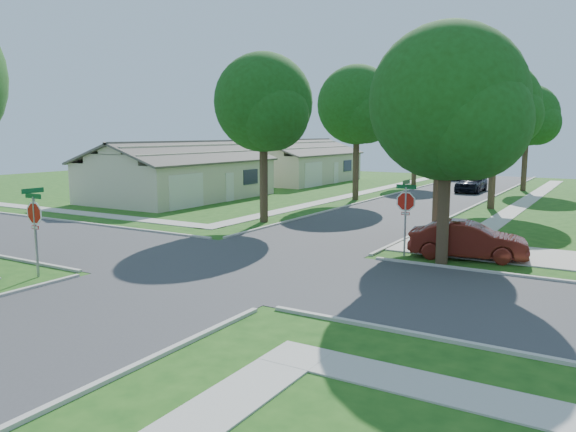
# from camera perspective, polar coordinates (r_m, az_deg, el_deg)

# --- Properties ---
(ground) EXTENTS (100.00, 100.00, 0.00)m
(ground) POSITION_cam_1_polar(r_m,az_deg,el_deg) (20.50, -5.34, -5.04)
(ground) COLOR #1A4813
(ground) RESTS_ON ground
(road_ns) EXTENTS (7.00, 100.00, 0.02)m
(road_ns) POSITION_cam_1_polar(r_m,az_deg,el_deg) (20.50, -5.34, -5.03)
(road_ns) COLOR #333335
(road_ns) RESTS_ON ground
(sidewalk_ne) EXTENTS (1.20, 40.00, 0.04)m
(sidewalk_ne) POSITION_cam_1_polar(r_m,az_deg,el_deg) (42.70, 23.04, 1.36)
(sidewalk_ne) COLOR #9E9B91
(sidewalk_ne) RESTS_ON ground
(sidewalk_nw) EXTENTS (1.20, 40.00, 0.04)m
(sidewalk_nw) POSITION_cam_1_polar(r_m,az_deg,el_deg) (45.96, 7.81, 2.40)
(sidewalk_nw) COLOR #9E9B91
(sidewalk_nw) RESTS_ON ground
(driveway) EXTENTS (8.80, 3.60, 0.05)m
(driveway) POSITION_cam_1_polar(r_m,az_deg,el_deg) (23.95, 20.89, -3.55)
(driveway) COLOR #9E9B91
(driveway) RESTS_ON ground
(stop_sign_sw) EXTENTS (1.05, 0.80, 2.98)m
(stop_sign_sw) POSITION_cam_1_polar(r_m,az_deg,el_deg) (20.25, -24.35, -0.08)
(stop_sign_sw) COLOR gray
(stop_sign_sw) RESTS_ON ground
(stop_sign_ne) EXTENTS (1.05, 0.80, 2.98)m
(stop_sign_ne) POSITION_cam_1_polar(r_m,az_deg,el_deg) (22.11, 11.87, 1.15)
(stop_sign_ne) COLOR gray
(stop_sign_ne) RESTS_ON ground
(tree_e_near) EXTENTS (4.97, 4.80, 8.28)m
(tree_e_near) POSITION_cam_1_polar(r_m,az_deg,el_deg) (26.05, 15.39, 10.06)
(tree_e_near) COLOR #38281C
(tree_e_near) RESTS_ON ground
(tree_e_mid) EXTENTS (5.59, 5.40, 9.21)m
(tree_e_mid) POSITION_cam_1_polar(r_m,az_deg,el_deg) (37.76, 20.45, 10.15)
(tree_e_mid) COLOR #38281C
(tree_e_mid) RESTS_ON ground
(tree_e_far) EXTENTS (5.17, 5.00, 8.72)m
(tree_e_far) POSITION_cam_1_polar(r_m,az_deg,el_deg) (50.57, 23.20, 9.11)
(tree_e_far) COLOR #38281C
(tree_e_far) RESTS_ON ground
(tree_w_near) EXTENTS (5.38, 5.20, 8.97)m
(tree_w_near) POSITION_cam_1_polar(r_m,az_deg,el_deg) (30.02, -2.43, 10.99)
(tree_w_near) COLOR #38281C
(tree_w_near) RESTS_ON ground
(tree_w_mid) EXTENTS (5.80, 5.60, 9.56)m
(tree_w_mid) POSITION_cam_1_polar(r_m,az_deg,el_deg) (40.59, 7.10, 10.78)
(tree_w_mid) COLOR #38281C
(tree_w_mid) RESTS_ON ground
(tree_w_far) EXTENTS (4.76, 4.60, 8.04)m
(tree_w_far) POSITION_cam_1_polar(r_m,az_deg,el_deg) (52.71, 12.88, 9.00)
(tree_w_far) COLOR #38281C
(tree_w_far) RESTS_ON ground
(tree_ne_corner) EXTENTS (5.80, 5.60, 8.66)m
(tree_ne_corner) POSITION_cam_1_polar(r_m,az_deg,el_deg) (21.00, 16.07, 10.37)
(tree_ne_corner) COLOR #38281C
(tree_ne_corner) RESTS_ON ground
(house_nw_near) EXTENTS (8.42, 13.60, 4.23)m
(house_nw_near) POSITION_cam_1_polar(r_m,az_deg,el_deg) (41.82, -10.91, 3.80)
(house_nw_near) COLOR beige
(house_nw_near) RESTS_ON ground
(house_nw_far) EXTENTS (8.42, 13.60, 4.23)m
(house_nw_far) POSITION_cam_1_polar(r_m,az_deg,el_deg) (55.62, 0.87, 5.05)
(house_nw_far) COLOR beige
(house_nw_far) RESTS_ON ground
(car_driveway) EXTENTS (4.55, 2.29, 1.43)m
(car_driveway) POSITION_cam_1_polar(r_m,az_deg,el_deg) (22.47, 17.80, -2.36)
(car_driveway) COLOR #5E1A13
(car_driveway) RESTS_ON ground
(car_curb_east) EXTENTS (1.94, 4.77, 1.62)m
(car_curb_east) POSITION_cam_1_polar(r_m,az_deg,el_deg) (48.26, 18.14, 3.29)
(car_curb_east) COLOR black
(car_curb_east) RESTS_ON ground
(car_curb_west) EXTENTS (1.88, 4.33, 1.24)m
(car_curb_west) POSITION_cam_1_polar(r_m,az_deg,el_deg) (60.62, 16.56, 4.14)
(car_curb_west) COLOR black
(car_curb_west) RESTS_ON ground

